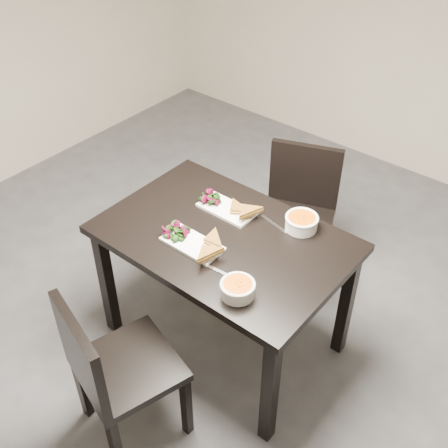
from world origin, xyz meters
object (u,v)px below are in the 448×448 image
(plate_near, at_px, (192,244))
(soup_bowl_near, at_px, (238,288))
(chair_near, at_px, (111,368))
(soup_bowl_far, at_px, (302,222))
(chair_far, at_px, (298,208))
(table, at_px, (224,251))
(plate_far, at_px, (227,209))

(plate_near, distance_m, soup_bowl_near, 0.39)
(chair_near, relative_size, soup_bowl_far, 5.17)
(chair_near, distance_m, soup_bowl_near, 0.65)
(chair_near, bearing_deg, plate_near, 111.68)
(chair_far, distance_m, plate_near, 0.92)
(table, bearing_deg, plate_far, 125.12)
(table, xyz_separation_m, chair_near, (-0.01, -0.76, -0.17))
(plate_far, bearing_deg, table, -54.88)
(chair_far, distance_m, soup_bowl_near, 1.09)
(plate_near, distance_m, plate_far, 0.32)
(chair_far, relative_size, plate_near, 2.86)
(plate_near, height_order, plate_far, same)
(table, bearing_deg, plate_near, -114.84)
(table, height_order, plate_far, plate_far)
(plate_near, bearing_deg, chair_near, -84.75)
(chair_far, height_order, soup_bowl_far, chair_far)
(chair_near, height_order, chair_far, same)
(table, distance_m, chair_far, 0.74)
(chair_near, height_order, soup_bowl_near, chair_near)
(chair_near, bearing_deg, table, 105.32)
(soup_bowl_near, distance_m, plate_far, 0.60)
(plate_far, xyz_separation_m, soup_bowl_far, (0.37, 0.12, 0.03))
(chair_far, bearing_deg, plate_far, -120.36)
(table, xyz_separation_m, plate_far, (-0.11, 0.16, 0.11))
(table, distance_m, plate_near, 0.20)
(chair_near, bearing_deg, soup_bowl_far, 91.66)
(soup_bowl_far, bearing_deg, chair_near, -104.77)
(plate_near, bearing_deg, chair_far, 86.65)
(chair_far, xyz_separation_m, plate_near, (-0.05, -0.88, 0.27))
(table, xyz_separation_m, soup_bowl_far, (0.26, 0.28, 0.14))
(table, bearing_deg, soup_bowl_near, -42.46)
(table, distance_m, soup_bowl_near, 0.42)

